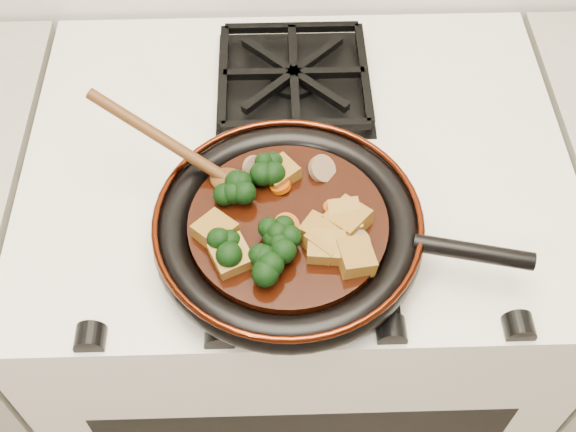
{
  "coord_description": "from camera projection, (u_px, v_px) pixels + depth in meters",
  "views": [
    {
      "loc": [
        -0.03,
        1.03,
        1.66
      ],
      "look_at": [
        -0.02,
        1.53,
        0.97
      ],
      "focal_mm": 45.0,
      "sensor_mm": 36.0,
      "label": 1
    }
  ],
  "objects": [
    {
      "name": "tofu_cube_5",
      "position": [
        355.0,
        257.0,
        0.83
      ],
      "size": [
        0.05,
        0.05,
        0.03
      ],
      "primitive_type": "cube",
      "rotation": [
        0.11,
        0.01,
        1.77
      ],
      "color": "brown",
      "rests_on": "braising_sauce"
    },
    {
      "name": "tofu_cube_4",
      "position": [
        348.0,
        219.0,
        0.86
      ],
      "size": [
        0.06,
        0.06,
        0.03
      ],
      "primitive_type": "cube",
      "rotation": [
        -0.11,
        -0.03,
        0.81
      ],
      "color": "brown",
      "rests_on": "braising_sauce"
    },
    {
      "name": "broccoli_floret_3",
      "position": [
        221.0,
        253.0,
        0.83
      ],
      "size": [
        0.09,
        0.08,
        0.07
      ],
      "primitive_type": null,
      "rotation": [
        -0.13,
        0.14,
        2.21
      ],
      "color": "black",
      "rests_on": "braising_sauce"
    },
    {
      "name": "tofu_cube_1",
      "position": [
        215.0,
        231.0,
        0.85
      ],
      "size": [
        0.06,
        0.06,
        0.03
      ],
      "primitive_type": "cube",
      "rotation": [
        0.05,
        0.1,
        2.37
      ],
      "color": "brown",
      "rests_on": "braising_sauce"
    },
    {
      "name": "broccoli_floret_2",
      "position": [
        239.0,
        189.0,
        0.88
      ],
      "size": [
        0.07,
        0.07,
        0.07
      ],
      "primitive_type": null,
      "rotation": [
        -0.16,
        -0.19,
        1.58
      ],
      "color": "black",
      "rests_on": "braising_sauce"
    },
    {
      "name": "broccoli_floret_5",
      "position": [
        281.0,
        248.0,
        0.83
      ],
      "size": [
        0.09,
        0.09,
        0.07
      ],
      "primitive_type": null,
      "rotation": [
        -0.2,
        0.0,
        0.82
      ],
      "color": "black",
      "rests_on": "braising_sauce"
    },
    {
      "name": "broccoli_floret_1",
      "position": [
        261.0,
        268.0,
        0.82
      ],
      "size": [
        0.07,
        0.06,
        0.06
      ],
      "primitive_type": null,
      "rotation": [
        -0.02,
        -0.23,
        0.05
      ],
      "color": "black",
      "rests_on": "braising_sauce"
    },
    {
      "name": "mushroom_slice_1",
      "position": [
        255.0,
        168.0,
        0.91
      ],
      "size": [
        0.04,
        0.04,
        0.03
      ],
      "primitive_type": "cylinder",
      "rotation": [
        0.99,
        0.0,
        0.77
      ],
      "color": "#7E6448",
      "rests_on": "braising_sauce"
    },
    {
      "name": "skillet",
      "position": [
        290.0,
        229.0,
        0.88
      ],
      "size": [
        0.45,
        0.33,
        0.05
      ],
      "rotation": [
        0.0,
        0.0,
        -0.23
      ],
      "color": "black",
      "rests_on": "burner_grate_front"
    },
    {
      "name": "braising_sauce",
      "position": [
        288.0,
        226.0,
        0.88
      ],
      "size": [
        0.24,
        0.24,
        0.02
      ],
      "primitive_type": "cylinder",
      "color": "black",
      "rests_on": "skillet"
    },
    {
      "name": "stove",
      "position": [
        295.0,
        310.0,
        1.37
      ],
      "size": [
        0.76,
        0.6,
        0.9
      ],
      "primitive_type": "cube",
      "color": "silver",
      "rests_on": "ground"
    },
    {
      "name": "carrot_coin_2",
      "position": [
        281.0,
        186.0,
        0.89
      ],
      "size": [
        0.03,
        0.03,
        0.02
      ],
      "primitive_type": "cylinder",
      "rotation": [
        -0.14,
        -0.3,
        0.0
      ],
      "color": "#A43F04",
      "rests_on": "braising_sauce"
    },
    {
      "name": "carrot_coin_3",
      "position": [
        336.0,
        209.0,
        0.87
      ],
      "size": [
        0.03,
        0.03,
        0.02
      ],
      "primitive_type": "cylinder",
      "rotation": [
        -0.28,
        -0.01,
        0.0
      ],
      "color": "#A43F04",
      "rests_on": "braising_sauce"
    },
    {
      "name": "tofu_cube_6",
      "position": [
        345.0,
        218.0,
        0.86
      ],
      "size": [
        0.04,
        0.05,
        0.03
      ],
      "primitive_type": "cube",
      "rotation": [
        -0.08,
        -0.11,
        1.65
      ],
      "color": "brown",
      "rests_on": "braising_sauce"
    },
    {
      "name": "broccoli_floret_0",
      "position": [
        278.0,
        234.0,
        0.84
      ],
      "size": [
        0.08,
        0.08,
        0.08
      ],
      "primitive_type": null,
      "rotation": [
        -0.24,
        -0.23,
        2.9
      ],
      "color": "black",
      "rests_on": "braising_sauce"
    },
    {
      "name": "mushroom_slice_2",
      "position": [
        322.0,
        169.0,
        0.91
      ],
      "size": [
        0.05,
        0.05,
        0.03
      ],
      "primitive_type": "cylinder",
      "rotation": [
        0.64,
        0.0,
        0.93
      ],
      "color": "#7E6448",
      "rests_on": "braising_sauce"
    },
    {
      "name": "carrot_coin_1",
      "position": [
        286.0,
        226.0,
        0.86
      ],
      "size": [
        0.03,
        0.03,
        0.02
      ],
      "primitive_type": "cylinder",
      "rotation": [
        0.3,
        0.21,
        0.0
      ],
      "color": "#A43F04",
      "rests_on": "braising_sauce"
    },
    {
      "name": "tofu_cube_2",
      "position": [
        231.0,
        257.0,
        0.83
      ],
      "size": [
        0.06,
        0.06,
        0.03
      ],
      "primitive_type": "cube",
      "rotation": [
        0.05,
        -0.05,
        0.43
      ],
      "color": "brown",
      "rests_on": "braising_sauce"
    },
    {
      "name": "tofu_cube_0",
      "position": [
        326.0,
        248.0,
        0.83
      ],
      "size": [
        0.05,
        0.04,
        0.03
      ],
      "primitive_type": "cube",
      "rotation": [
        -0.05,
        -0.01,
        3.05
      ],
      "color": "brown",
      "rests_on": "braising_sauce"
    },
    {
      "name": "tofu_cube_3",
      "position": [
        280.0,
        173.0,
        0.9
      ],
      "size": [
        0.06,
        0.05,
        0.03
      ],
      "primitive_type": "cube",
      "rotation": [
        -0.1,
        0.04,
        2.21
      ],
      "color": "brown",
      "rests_on": "braising_sauce"
    },
    {
      "name": "wooden_spoon",
      "position": [
        194.0,
        158.0,
        0.89
      ],
      "size": [
        0.13,
        0.08,
        0.2
      ],
      "rotation": [
        0.0,
        0.0,
        2.68
      ],
      "color": "#4E2C10",
      "rests_on": "braising_sauce"
    },
    {
      "name": "burner_grate_front",
      "position": [
        301.0,
        230.0,
        0.91
      ],
      "size": [
        0.23,
        0.23,
        0.03
      ],
      "primitive_type": null,
      "color": "black",
      "rests_on": "stove"
    },
    {
      "name": "mushroom_slice_0",
      "position": [
        357.0,
        241.0,
        0.84
      ],
      "size": [
        0.04,
        0.04,
        0.02
      ],
      "primitive_type": "cylinder",
      "rotation": [
        0.42,
        0.0,
        0.95
      ],
      "color": "#7E6448",
      "rests_on": "braising_sauce"
    },
    {
      "name": "burner_grate_back",
      "position": [
        294.0,
        78.0,
        1.08
      ],
      "size": [
        0.23,
        0.23,
        0.03
      ],
      "primitive_type": null,
      "color": "black",
      "rests_on": "stove"
    },
    {
      "name": "tofu_cube_8",
      "position": [
        327.0,
        242.0,
        0.84
      ],
      "size": [
        0.06,
        0.06,
        0.03
      ],
      "primitive_type": "cube",
      "rotation": [
        0.1,
        -0.05,
        2.39
      ],
      "color": "brown",
      "rests_on": "braising_sauce"
    },
    {
      "name": "tofu_cube_7",
      "position": [
        318.0,
        231.0,
        0.85
      ],
      "size": [
        0.05,
        0.05,
        0.02
      ],
      "primitive_type": "cube",
      "rotation": [
        0.11,
        0.01,
        2.58
      ],
      "color": "brown",
      "rests_on": "braising_sauce"
    },
    {
      "name": "broccoli_floret_4",
      "position": [
        265.0,
        170.0,
        0.9
      ],
      "size": [
        0.09,
        0.09,
        0.06
      ],
      "primitive_type": null,
      "rotation": [
        -0.09,
        0.03,
        2.4
      ],
      "color": "black",
      "rests_on": "braising_sauce"
    },
    {
      "name": "carrot_coin_0",
      "position": [
        336.0,
        237.0,
        0.85
      ],
      "size": [
        0.03,
        0.03,
        0.02
      ],
      "primitive_type": "cylinder",
      "rotation": [
        -0.22,
        -0.08,
        0.0
      ],
      "color": "#A43F04",
      "rests_on": "braising_sauce"
    },
    {
      "name": "broccoli_floret_6",
      "position": [
        233.0,
        186.0,
        0.88
      ],
      "size": [
        0.07,
        0.06,
        0.07
      ],
      "primitive_type": null,
      "rotation": [
        -0.24,
        -0.12,
        1.59
      ],
      "color": "black",
      "rests_on": "braising_sauce"
    }
  ]
}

